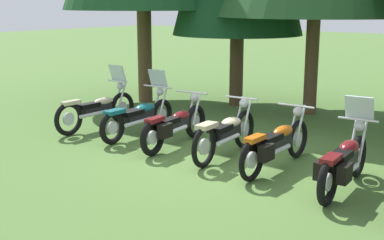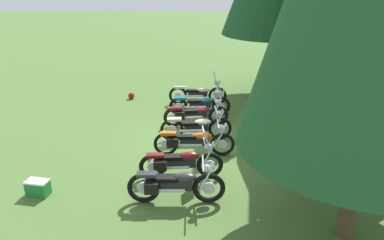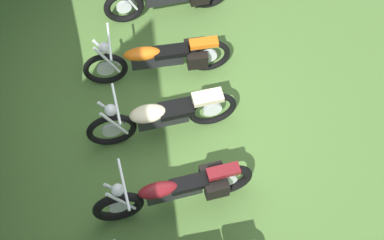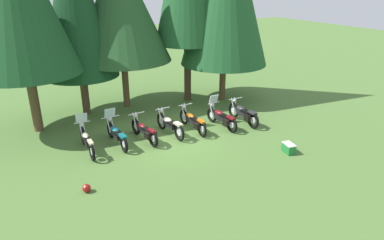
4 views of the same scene
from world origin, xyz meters
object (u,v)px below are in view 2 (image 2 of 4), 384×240
motorcycle_1 (201,103)px  motorcycle_3 (197,126)px  motorcycle_2 (195,114)px  picnic_cooler (38,188)px  motorcycle_0 (199,93)px  motorcycle_5 (180,162)px  dropped_helmet (131,96)px  motorcycle_4 (192,141)px  motorcycle_6 (175,184)px

motorcycle_1 → motorcycle_3: size_ratio=1.01×
motorcycle_2 → picnic_cooler: motorcycle_2 is taller
motorcycle_0 → motorcycle_5: bearing=-93.5°
picnic_cooler → motorcycle_1: bearing=146.1°
dropped_helmet → motorcycle_2: bearing=42.9°
motorcycle_0 → motorcycle_4: bearing=-91.1°
picnic_cooler → motorcycle_3: bearing=132.1°
motorcycle_2 → motorcycle_4: same height
picnic_cooler → motorcycle_4: bearing=122.1°
motorcycle_5 → dropped_helmet: 6.94m
dropped_helmet → motorcycle_0: bearing=77.4°
motorcycle_4 → picnic_cooler: bearing=-149.5°
motorcycle_0 → motorcycle_2: (2.30, -0.08, -0.03)m
dropped_helmet → motorcycle_3: bearing=34.4°
motorcycle_3 → motorcycle_1: bearing=81.6°
motorcycle_4 → motorcycle_6: 2.47m
motorcycle_3 → dropped_helmet: (-4.09, -2.81, -0.33)m
motorcycle_1 → picnic_cooler: size_ratio=3.97×
motorcycle_0 → motorcycle_3: (3.47, 0.01, 0.00)m
motorcycle_4 → motorcycle_5: motorcycle_5 is taller
motorcycle_0 → motorcycle_6: (6.99, -0.40, 0.01)m
motorcycle_3 → dropped_helmet: motorcycle_3 is taller
motorcycle_1 → picnic_cooler: bearing=-127.3°
motorcycle_0 → motorcycle_6: size_ratio=1.02×
motorcycle_4 → motorcycle_5: (1.31, -0.26, 0.01)m
motorcycle_2 → motorcycle_4: (2.24, -0.00, 0.02)m
motorcycle_4 → dropped_helmet: (-5.17, -2.72, -0.32)m
motorcycle_5 → dropped_helmet: size_ratio=8.15×
motorcycle_6 → dropped_helmet: bearing=105.7°
motorcycle_3 → dropped_helmet: bearing=118.3°
motorcycle_4 → picnic_cooler: motorcycle_4 is taller
motorcycle_1 → motorcycle_2: bearing=-102.6°
motorcycle_4 → motorcycle_5: bearing=-102.8°
motorcycle_3 → motorcycle_5: bearing=-104.5°
motorcycle_0 → motorcycle_1: bearing=-85.3°
motorcycle_0 → picnic_cooler: motorcycle_0 is taller
motorcycle_2 → dropped_helmet: bearing=125.7°
motorcycle_6 → motorcycle_0: bearing=84.9°
motorcycle_1 → picnic_cooler: motorcycle_1 is taller
motorcycle_1 → motorcycle_3: motorcycle_1 is taller
dropped_helmet → motorcycle_1: bearing=58.0°
motorcycle_1 → dropped_helmet: (-1.81, -2.90, -0.32)m
motorcycle_6 → dropped_helmet: (-7.61, -2.41, -0.34)m
picnic_cooler → dropped_helmet: 7.46m
motorcycle_2 → motorcycle_5: 3.56m
motorcycle_2 → picnic_cooler: (4.49, -3.58, -0.24)m
motorcycle_5 → motorcycle_0: bearing=81.0°
motorcycle_1 → picnic_cooler: (5.60, -3.76, -0.26)m
motorcycle_0 → motorcycle_6: bearing=-93.3°
motorcycle_1 → motorcycle_5: size_ratio=1.05×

